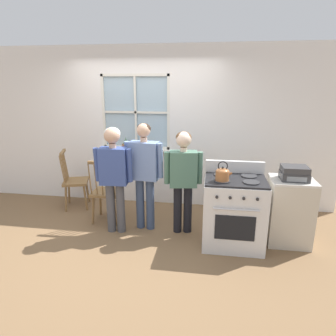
% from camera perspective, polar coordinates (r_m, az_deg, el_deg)
% --- Properties ---
extents(ground_plane, '(16.00, 16.00, 0.00)m').
position_cam_1_polar(ground_plane, '(4.34, -7.86, -13.21)').
color(ground_plane, brown).
extents(wall_back, '(6.40, 0.16, 2.70)m').
position_cam_1_polar(wall_back, '(5.20, -3.96, 7.42)').
color(wall_back, white).
rests_on(wall_back, ground_plane).
extents(chair_by_window, '(0.43, 0.41, 1.01)m').
position_cam_1_polar(chair_by_window, '(4.73, -11.74, -4.67)').
color(chair_by_window, olive).
rests_on(chair_by_window, ground_plane).
extents(chair_near_wall, '(0.51, 0.52, 1.01)m').
position_cam_1_polar(chair_near_wall, '(5.39, -17.38, -2.49)').
color(chair_near_wall, olive).
rests_on(chair_near_wall, ground_plane).
extents(person_elderly_left, '(0.53, 0.24, 1.53)m').
position_cam_1_polar(person_elderly_left, '(4.22, -10.29, -0.34)').
color(person_elderly_left, '#4C4C51').
rests_on(person_elderly_left, ground_plane).
extents(person_teen_center, '(0.57, 0.25, 1.57)m').
position_cam_1_polar(person_teen_center, '(4.27, -4.53, 0.13)').
color(person_teen_center, '#384766').
rests_on(person_teen_center, ground_plane).
extents(person_adult_right, '(0.54, 0.27, 1.47)m').
position_cam_1_polar(person_adult_right, '(4.16, 2.91, -0.92)').
color(person_adult_right, black).
rests_on(person_adult_right, ground_plane).
extents(stove, '(0.79, 0.68, 1.08)m').
position_cam_1_polar(stove, '(4.08, 12.40, -8.05)').
color(stove, silver).
rests_on(stove, ground_plane).
extents(kettle, '(0.21, 0.17, 0.25)m').
position_cam_1_polar(kettle, '(3.75, 10.34, -1.08)').
color(kettle, '#A86638').
rests_on(kettle, stove).
extents(potted_plant, '(0.11, 0.11, 0.22)m').
position_cam_1_polar(potted_plant, '(5.26, -8.13, 4.37)').
color(potted_plant, '#935B3D').
rests_on(potted_plant, wall_back).
extents(side_counter, '(0.55, 0.50, 0.90)m').
position_cam_1_polar(side_counter, '(4.36, 22.09, -7.60)').
color(side_counter, beige).
rests_on(side_counter, ground_plane).
extents(stereo, '(0.34, 0.29, 0.18)m').
position_cam_1_polar(stereo, '(4.17, 22.93, -0.92)').
color(stereo, '#38383A').
rests_on(stereo, side_counter).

